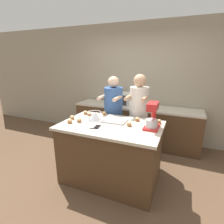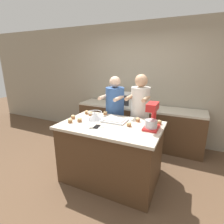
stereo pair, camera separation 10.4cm
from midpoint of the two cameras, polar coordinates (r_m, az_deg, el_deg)
The scene contains 21 objects.
ground_plane at distance 3.10m, azimuth 0.63°, elevation -20.62°, with size 16.00×16.00×0.00m, color brown.
back_wall at distance 4.21m, azimuth 11.00°, elevation 9.08°, with size 10.00×0.06×2.70m.
island_counter at distance 2.84m, azimuth 0.66°, elevation -12.95°, with size 1.51×0.95×0.94m.
back_counter at distance 4.10m, azimuth 9.09°, elevation -4.16°, with size 2.80×0.60×0.88m.
person_left at distance 3.38m, azimuth 1.79°, elevation -1.36°, with size 0.36×0.51×1.59m.
person_right at distance 3.22m, azimuth 9.89°, elevation -1.85°, with size 0.35×0.51×1.65m.
stand_mixer at distance 2.49m, azimuth 14.10°, elevation -1.80°, with size 0.20×0.30×0.37m.
mixing_bowl at distance 2.81m, azimuth -4.60°, elevation -1.17°, with size 0.23×0.23×0.14m.
baking_tray at distance 2.76m, azimuth 1.93°, elevation -2.68°, with size 0.38×0.28×0.04m.
microwave_oven at distance 4.05m, azimuth 4.17°, elevation 4.36°, with size 0.47×0.35×0.28m.
cell_phone at distance 2.54m, azimuth -3.85°, elevation -4.79°, with size 0.09×0.15×0.01m.
knife at distance 2.50m, azimuth -4.07°, elevation -5.18°, with size 0.19×0.14×0.01m.
cupcake_0 at distance 2.56m, azimuth 6.72°, elevation -3.98°, with size 0.07×0.07×0.07m.
cupcake_1 at distance 2.76m, azimuth -12.47°, elevation -2.74°, with size 0.07×0.07×0.07m.
cupcake_2 at distance 2.74m, azimuth 16.27°, elevation -3.19°, with size 0.07×0.07×0.07m.
cupcake_3 at distance 2.77m, azimuth -9.48°, elevation -2.51°, with size 0.07×0.07×0.07m.
cupcake_4 at distance 3.07m, azimuth -6.10°, elevation -0.49°, with size 0.07×0.07×0.07m.
cupcake_5 at distance 3.09m, azimuth -1.27°, elevation -0.30°, with size 0.07×0.07×0.07m.
cupcake_6 at distance 2.78m, azimuth 9.50°, elevation -2.44°, with size 0.07×0.07×0.07m.
cupcake_7 at distance 2.93m, azimuth -11.63°, elevation -1.56°, with size 0.07×0.07×0.07m.
cupcake_8 at distance 3.16m, azimuth -7.32°, elevation -0.05°, with size 0.07×0.07×0.07m.
Camera 2 is at (1.06, -2.23, 1.86)m, focal length 28.00 mm.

